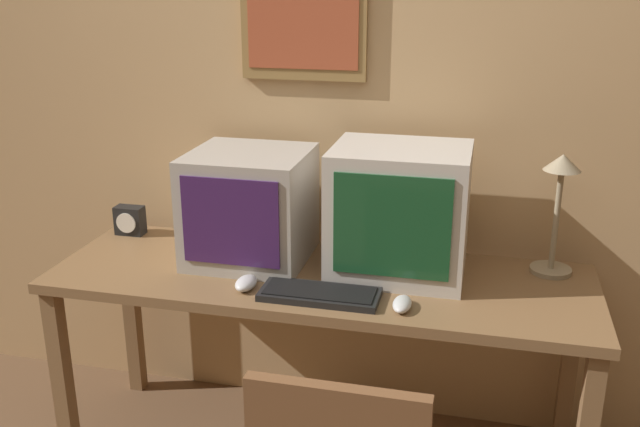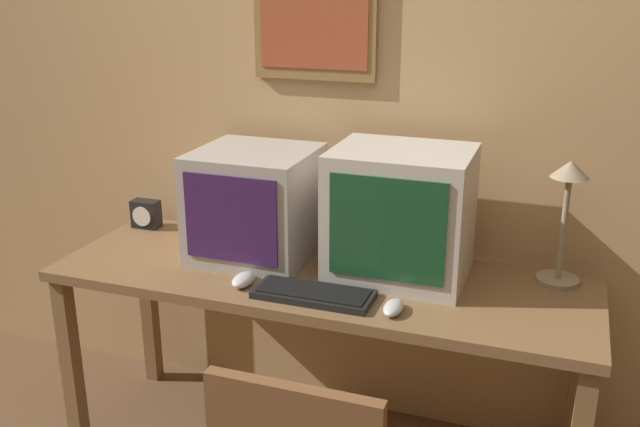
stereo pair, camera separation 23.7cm
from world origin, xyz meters
TOP-DOWN VIEW (x-y plane):
  - wall_back at (-0.00, 1.46)m, footprint 8.00×0.08m
  - desk at (0.00, 1.07)m, footprint 1.86×0.62m
  - monitor_left at (-0.28, 1.16)m, footprint 0.41×0.41m
  - monitor_right at (0.25, 1.16)m, footprint 0.45×0.38m
  - keyboard_main at (0.04, 0.89)m, footprint 0.38×0.16m
  - mouse_near_keyboard at (0.31, 0.87)m, footprint 0.06×0.11m
  - mouse_far_corner at (-0.21, 0.90)m, footprint 0.07×0.11m
  - desk_clock at (-0.82, 1.28)m, footprint 0.11×0.07m
  - desk_lamp at (0.77, 1.27)m, footprint 0.14×0.14m

SIDE VIEW (x-z plane):
  - desk at x=0.00m, z-range 0.29..1.03m
  - keyboard_main at x=0.04m, z-range 0.74..0.77m
  - mouse_near_keyboard at x=0.31m, z-range 0.74..0.78m
  - mouse_far_corner at x=-0.21m, z-range 0.74..0.78m
  - desk_clock at x=-0.82m, z-range 0.74..0.86m
  - monitor_left at x=-0.28m, z-range 0.74..1.14m
  - monitor_right at x=0.25m, z-range 0.74..1.18m
  - desk_lamp at x=0.77m, z-range 0.81..1.23m
  - wall_back at x=0.00m, z-range 0.00..2.60m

